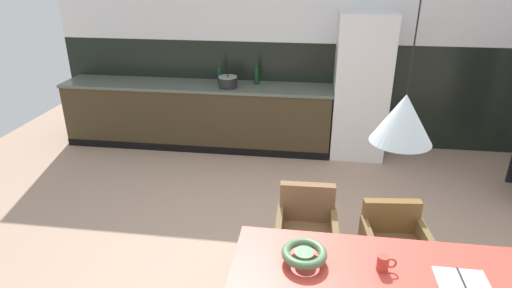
{
  "coord_description": "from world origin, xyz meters",
  "views": [
    {
      "loc": [
        0.19,
        -2.9,
        2.49
      ],
      "look_at": [
        -0.3,
        0.65,
        0.92
      ],
      "focal_mm": 29.84,
      "sensor_mm": 36.0,
      "label": 1
    }
  ],
  "objects_px": {
    "dining_table": "(381,279)",
    "bottle_oil_tall": "(220,74)",
    "open_book": "(462,281)",
    "cooking_pot": "(228,82)",
    "refrigerator_column": "(361,87)",
    "bottle_vinegar_dark": "(256,75)",
    "armchair_facing_counter": "(306,221)",
    "fruit_bowl": "(304,254)",
    "armchair_far_side": "(394,236)",
    "mug_white_ceramic": "(384,263)",
    "pendant_lamp_over_table_near": "(403,118)"
  },
  "relations": [
    {
      "from": "bottle_vinegar_dark",
      "to": "armchair_far_side",
      "type": "bearing_deg",
      "value": -61.84
    },
    {
      "from": "armchair_facing_counter",
      "to": "bottle_oil_tall",
      "type": "xyz_separation_m",
      "value": [
        -1.29,
        2.63,
        0.52
      ]
    },
    {
      "from": "dining_table",
      "to": "fruit_bowl",
      "type": "xyz_separation_m",
      "value": [
        -0.47,
        0.05,
        0.11
      ]
    },
    {
      "from": "dining_table",
      "to": "bottle_oil_tall",
      "type": "relative_size",
      "value": 5.79
    },
    {
      "from": "cooking_pot",
      "to": "dining_table",
      "type": "bearing_deg",
      "value": -63.97
    },
    {
      "from": "open_book",
      "to": "armchair_far_side",
      "type": "bearing_deg",
      "value": 107.63
    },
    {
      "from": "open_book",
      "to": "refrigerator_column",
      "type": "bearing_deg",
      "value": 95.38
    },
    {
      "from": "refrigerator_column",
      "to": "pendant_lamp_over_table_near",
      "type": "bearing_deg",
      "value": -92.47
    },
    {
      "from": "open_book",
      "to": "bottle_oil_tall",
      "type": "height_order",
      "value": "bottle_oil_tall"
    },
    {
      "from": "cooking_pot",
      "to": "armchair_facing_counter",
      "type": "bearing_deg",
      "value": -65.09
    },
    {
      "from": "armchair_facing_counter",
      "to": "bottle_oil_tall",
      "type": "bearing_deg",
      "value": -65.3
    },
    {
      "from": "bottle_vinegar_dark",
      "to": "open_book",
      "type": "bearing_deg",
      "value": -64.01
    },
    {
      "from": "armchair_far_side",
      "to": "mug_white_ceramic",
      "type": "xyz_separation_m",
      "value": [
        -0.21,
        -0.73,
        0.3
      ]
    },
    {
      "from": "refrigerator_column",
      "to": "fruit_bowl",
      "type": "relative_size",
      "value": 6.56
    },
    {
      "from": "open_book",
      "to": "cooking_pot",
      "type": "relative_size",
      "value": 1.2
    },
    {
      "from": "refrigerator_column",
      "to": "bottle_vinegar_dark",
      "type": "relative_size",
      "value": 6.04
    },
    {
      "from": "armchair_facing_counter",
      "to": "pendant_lamp_over_table_near",
      "type": "relative_size",
      "value": 0.63
    },
    {
      "from": "refrigerator_column",
      "to": "armchair_facing_counter",
      "type": "distance_m",
      "value": 2.66
    },
    {
      "from": "armchair_facing_counter",
      "to": "open_book",
      "type": "bearing_deg",
      "value": 136.41
    },
    {
      "from": "dining_table",
      "to": "bottle_oil_tall",
      "type": "xyz_separation_m",
      "value": [
        -1.76,
        3.47,
        0.34
      ]
    },
    {
      "from": "refrigerator_column",
      "to": "armchair_facing_counter",
      "type": "bearing_deg",
      "value": -103.57
    },
    {
      "from": "dining_table",
      "to": "open_book",
      "type": "relative_size",
      "value": 6.16
    },
    {
      "from": "bottle_vinegar_dark",
      "to": "pendant_lamp_over_table_near",
      "type": "xyz_separation_m",
      "value": [
        1.25,
        -3.47,
        0.69
      ]
    },
    {
      "from": "armchair_facing_counter",
      "to": "open_book",
      "type": "relative_size",
      "value": 2.61
    },
    {
      "from": "bottle_oil_tall",
      "to": "refrigerator_column",
      "type": "bearing_deg",
      "value": -2.61
    },
    {
      "from": "fruit_bowl",
      "to": "mug_white_ceramic",
      "type": "xyz_separation_m",
      "value": [
        0.48,
        -0.01,
        -0.01
      ]
    },
    {
      "from": "cooking_pot",
      "to": "bottle_vinegar_dark",
      "type": "relative_size",
      "value": 0.8
    },
    {
      "from": "refrigerator_column",
      "to": "bottle_oil_tall",
      "type": "distance_m",
      "value": 1.91
    },
    {
      "from": "dining_table",
      "to": "pendant_lamp_over_table_near",
      "type": "relative_size",
      "value": 1.49
    },
    {
      "from": "cooking_pot",
      "to": "refrigerator_column",
      "type": "bearing_deg",
      "value": 3.02
    },
    {
      "from": "bottle_oil_tall",
      "to": "pendant_lamp_over_table_near",
      "type": "relative_size",
      "value": 0.26
    },
    {
      "from": "open_book",
      "to": "bottle_vinegar_dark",
      "type": "relative_size",
      "value": 0.96
    },
    {
      "from": "refrigerator_column",
      "to": "dining_table",
      "type": "distance_m",
      "value": 3.4
    },
    {
      "from": "open_book",
      "to": "armchair_facing_counter",
      "type": "bearing_deg",
      "value": 137.79
    },
    {
      "from": "armchair_far_side",
      "to": "bottle_vinegar_dark",
      "type": "xyz_separation_m",
      "value": [
        -1.47,
        2.74,
        0.55
      ]
    },
    {
      "from": "refrigerator_column",
      "to": "bottle_oil_tall",
      "type": "bearing_deg",
      "value": 177.39
    },
    {
      "from": "armchair_far_side",
      "to": "armchair_facing_counter",
      "type": "bearing_deg",
      "value": -12.05
    },
    {
      "from": "mug_white_ceramic",
      "to": "bottle_oil_tall",
      "type": "xyz_separation_m",
      "value": [
        -1.77,
        3.44,
        0.25
      ]
    },
    {
      "from": "bottle_vinegar_dark",
      "to": "pendant_lamp_over_table_near",
      "type": "relative_size",
      "value": 0.25
    },
    {
      "from": "fruit_bowl",
      "to": "pendant_lamp_over_table_near",
      "type": "bearing_deg",
      "value": -0.81
    },
    {
      "from": "bottle_vinegar_dark",
      "to": "dining_table",
      "type": "bearing_deg",
      "value": -70.39
    },
    {
      "from": "armchair_facing_counter",
      "to": "open_book",
      "type": "height_order",
      "value": "armchair_facing_counter"
    },
    {
      "from": "armchair_facing_counter",
      "to": "bottle_oil_tall",
      "type": "height_order",
      "value": "bottle_oil_tall"
    },
    {
      "from": "armchair_facing_counter",
      "to": "cooking_pot",
      "type": "relative_size",
      "value": 3.14
    },
    {
      "from": "dining_table",
      "to": "fruit_bowl",
      "type": "bearing_deg",
      "value": 174.44
    },
    {
      "from": "open_book",
      "to": "bottle_vinegar_dark",
      "type": "xyz_separation_m",
      "value": [
        -1.71,
        3.52,
        0.3
      ]
    },
    {
      "from": "armchair_facing_counter",
      "to": "bottle_vinegar_dark",
      "type": "distance_m",
      "value": 2.83
    },
    {
      "from": "dining_table",
      "to": "cooking_pot",
      "type": "relative_size",
      "value": 7.4
    },
    {
      "from": "fruit_bowl",
      "to": "armchair_far_side",
      "type": "bearing_deg",
      "value": 46.14
    },
    {
      "from": "open_book",
      "to": "bottle_oil_tall",
      "type": "relative_size",
      "value": 0.94
    }
  ]
}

